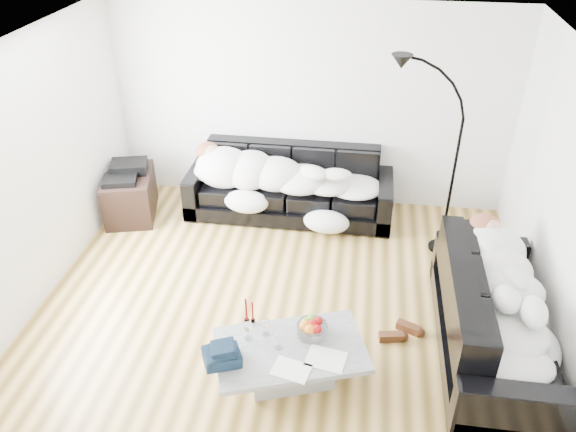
# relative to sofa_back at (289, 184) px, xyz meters

# --- Properties ---
(ground) EXTENTS (5.00, 5.00, 0.00)m
(ground) POSITION_rel_sofa_back_xyz_m (0.20, -1.80, -0.42)
(ground) COLOR brown
(ground) RESTS_ON ground
(wall_back) EXTENTS (5.00, 0.02, 2.60)m
(wall_back) POSITION_rel_sofa_back_xyz_m (0.20, 0.45, 0.88)
(wall_back) COLOR silver
(wall_back) RESTS_ON ground
(wall_left) EXTENTS (0.02, 4.50, 2.60)m
(wall_left) POSITION_rel_sofa_back_xyz_m (-2.30, -1.80, 0.88)
(wall_left) COLOR silver
(wall_left) RESTS_ON ground
(wall_right) EXTENTS (0.02, 4.50, 2.60)m
(wall_right) POSITION_rel_sofa_back_xyz_m (2.70, -1.80, 0.88)
(wall_right) COLOR silver
(wall_right) RESTS_ON ground
(ceiling) EXTENTS (5.00, 5.00, 0.00)m
(ceiling) POSITION_rel_sofa_back_xyz_m (0.20, -1.80, 2.18)
(ceiling) COLOR white
(ceiling) RESTS_ON ground
(sofa_back) EXTENTS (2.59, 0.90, 0.85)m
(sofa_back) POSITION_rel_sofa_back_xyz_m (0.00, 0.00, 0.00)
(sofa_back) COLOR black
(sofa_back) RESTS_ON ground
(sofa_right) EXTENTS (0.94, 2.18, 0.88)m
(sofa_right) POSITION_rel_sofa_back_xyz_m (2.20, -2.14, 0.02)
(sofa_right) COLOR black
(sofa_right) RESTS_ON ground
(sleeper_back) EXTENTS (2.19, 0.76, 0.44)m
(sleeper_back) POSITION_rel_sofa_back_xyz_m (0.00, -0.05, 0.22)
(sleeper_back) COLOR white
(sleeper_back) RESTS_ON sofa_back
(sleeper_right) EXTENTS (0.79, 1.87, 0.46)m
(sleeper_right) POSITION_rel_sofa_back_xyz_m (2.20, -2.14, 0.22)
(sleeper_right) COLOR white
(sleeper_right) RESTS_ON sofa_right
(teal_cushion) EXTENTS (0.42, 0.38, 0.20)m
(teal_cushion) POSITION_rel_sofa_back_xyz_m (2.14, -1.46, 0.30)
(teal_cushion) COLOR #0C5157
(teal_cushion) RESTS_ON sofa_right
(coffee_table) EXTENTS (1.45, 1.12, 0.37)m
(coffee_table) POSITION_rel_sofa_back_xyz_m (0.41, -2.76, -0.24)
(coffee_table) COLOR #939699
(coffee_table) RESTS_ON ground
(fruit_bowl) EXTENTS (0.28, 0.28, 0.17)m
(fruit_bowl) POSITION_rel_sofa_back_xyz_m (0.57, -2.57, 0.03)
(fruit_bowl) COLOR white
(fruit_bowl) RESTS_ON coffee_table
(wine_glass_a) EXTENTS (0.08, 0.08, 0.18)m
(wine_glass_a) POSITION_rel_sofa_back_xyz_m (0.17, -2.64, 0.04)
(wine_glass_a) COLOR white
(wine_glass_a) RESTS_ON coffee_table
(wine_glass_b) EXTENTS (0.08, 0.08, 0.19)m
(wine_glass_b) POSITION_rel_sofa_back_xyz_m (0.03, -2.70, 0.04)
(wine_glass_b) COLOR white
(wine_glass_b) RESTS_ON coffee_table
(wine_glass_c) EXTENTS (0.08, 0.08, 0.16)m
(wine_glass_c) POSITION_rel_sofa_back_xyz_m (0.31, -2.78, 0.03)
(wine_glass_c) COLOR white
(wine_glass_c) RESTS_ON coffee_table
(candle_left) EXTENTS (0.06, 0.06, 0.26)m
(candle_left) POSITION_rel_sofa_back_xyz_m (-0.03, -2.50, 0.08)
(candle_left) COLOR maroon
(candle_left) RESTS_ON coffee_table
(candle_right) EXTENTS (0.05, 0.05, 0.22)m
(candle_right) POSITION_rel_sofa_back_xyz_m (0.03, -2.49, 0.06)
(candle_right) COLOR maroon
(candle_right) RESTS_ON coffee_table
(newspaper_a) EXTENTS (0.36, 0.30, 0.01)m
(newspaper_a) POSITION_rel_sofa_back_xyz_m (0.72, -2.85, -0.05)
(newspaper_a) COLOR silver
(newspaper_a) RESTS_ON coffee_table
(newspaper_b) EXTENTS (0.35, 0.28, 0.01)m
(newspaper_b) POSITION_rel_sofa_back_xyz_m (0.45, -3.01, -0.05)
(newspaper_b) COLOR silver
(newspaper_b) RESTS_ON coffee_table
(navy_jacket) EXTENTS (0.37, 0.34, 0.16)m
(navy_jacket) POSITION_rel_sofa_back_xyz_m (-0.12, -3.00, 0.11)
(navy_jacket) COLOR black
(navy_jacket) RESTS_ON coffee_table
(shoes) EXTENTS (0.40, 0.29, 0.09)m
(shoes) POSITION_rel_sofa_back_xyz_m (1.38, -2.09, -0.38)
(shoes) COLOR #472311
(shoes) RESTS_ON ground
(av_cabinet) EXTENTS (0.77, 0.96, 0.58)m
(av_cabinet) POSITION_rel_sofa_back_xyz_m (-2.01, -0.34, -0.14)
(av_cabinet) COLOR black
(av_cabinet) RESTS_ON ground
(stereo) EXTENTS (0.51, 0.44, 0.13)m
(stereo) POSITION_rel_sofa_back_xyz_m (-2.01, -0.34, 0.22)
(stereo) COLOR black
(stereo) RESTS_ON av_cabinet
(floor_lamp) EXTENTS (0.75, 0.34, 2.01)m
(floor_lamp) POSITION_rel_sofa_back_xyz_m (1.90, -0.53, 0.58)
(floor_lamp) COLOR black
(floor_lamp) RESTS_ON ground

